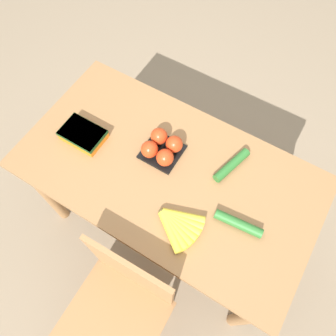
% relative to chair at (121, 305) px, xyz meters
% --- Properties ---
extents(ground_plane, '(12.00, 12.00, 0.00)m').
position_rel_chair_xyz_m(ground_plane, '(0.09, -0.56, -0.46)').
color(ground_plane, gray).
extents(dining_table, '(1.33, 0.72, 0.75)m').
position_rel_chair_xyz_m(dining_table, '(0.09, -0.56, 0.17)').
color(dining_table, '#9E7044').
rests_on(dining_table, ground_plane).
extents(chair, '(0.43, 0.41, 0.88)m').
position_rel_chair_xyz_m(chair, '(0.00, 0.00, 0.00)').
color(chair, '#A87547').
rests_on(chair, ground_plane).
extents(banana_bunch, '(0.19, 0.19, 0.04)m').
position_rel_chair_xyz_m(banana_bunch, '(-0.07, -0.37, 0.31)').
color(banana_bunch, brown).
rests_on(banana_bunch, dining_table).
extents(tomato_pack, '(0.17, 0.17, 0.09)m').
position_rel_chair_xyz_m(tomato_pack, '(0.17, -0.63, 0.33)').
color(tomato_pack, black).
rests_on(tomato_pack, dining_table).
extents(carrot_bag, '(0.19, 0.13, 0.05)m').
position_rel_chair_xyz_m(carrot_bag, '(0.52, -0.51, 0.32)').
color(carrot_bag, orange).
rests_on(carrot_bag, dining_table).
extents(cucumber_near, '(0.09, 0.20, 0.04)m').
position_rel_chair_xyz_m(cucumber_near, '(-0.13, -0.72, 0.31)').
color(cucumber_near, '#2D702D').
rests_on(cucumber_near, dining_table).
extents(cucumber_far, '(0.20, 0.06, 0.04)m').
position_rel_chair_xyz_m(cucumber_far, '(-0.27, -0.50, 0.31)').
color(cucumber_far, '#2D702D').
rests_on(cucumber_far, dining_table).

